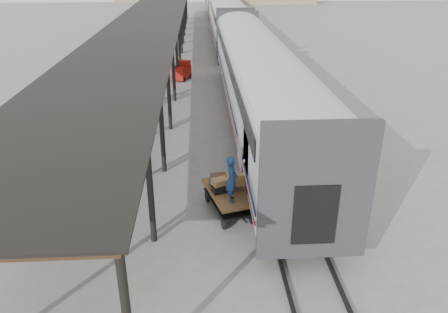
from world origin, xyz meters
name	(u,v)px	position (x,y,z in m)	size (l,w,h in m)	color
ground	(196,207)	(0.00, 0.00, 0.00)	(160.00, 160.00, 0.00)	slate
train	(226,16)	(3.19, 33.79, 2.69)	(3.45, 76.01, 4.01)	silver
canopy	(154,14)	(-3.40, 24.00, 4.00)	(4.90, 64.30, 4.15)	#422B19
rails	(226,41)	(3.20, 34.00, 0.06)	(1.54, 150.00, 0.12)	black
baggage_cart	(228,196)	(1.14, -0.42, 0.65)	(1.84, 2.65, 0.86)	brown
suitcase_stack	(223,183)	(0.97, -0.16, 1.04)	(1.20, 1.26, 0.45)	#39393C
luggage_tug	(182,71)	(-1.05, 18.20, 0.62)	(1.45, 1.78, 1.36)	maroon
porter	(232,179)	(1.20, -1.07, 1.66)	(0.58, 0.38, 1.60)	navy
pedestrian	(148,90)	(-2.87, 12.18, 0.94)	(1.10, 0.46, 1.87)	black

